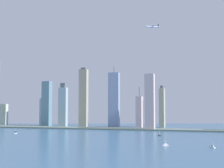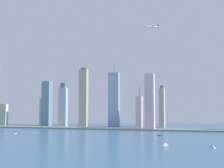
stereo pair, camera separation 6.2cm
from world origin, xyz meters
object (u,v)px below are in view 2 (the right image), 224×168
skyscraper_8 (114,99)px  skyscraper_11 (139,112)px  skyscraper_7 (44,111)px  boat_1 (160,135)px  boat_6 (16,133)px  skyscraper_6 (162,107)px  boat_2 (165,145)px  skyscraper_12 (47,104)px  boat_4 (212,147)px  skyscraper_1 (63,107)px  skyscraper_3 (4,115)px  skyscraper_10 (83,98)px  airplane (152,27)px  skyscraper_0 (150,102)px

skyscraper_8 → skyscraper_11: 77.20m
skyscraper_7 → boat_1: skyscraper_7 is taller
skyscraper_11 → boat_6: (-184.56, -248.33, -36.61)m
skyscraper_6 → boat_2: 392.51m
skyscraper_11 → skyscraper_12: size_ratio=0.84×
skyscraper_7 → boat_4: (439.56, -396.12, -36.46)m
boat_2 → boat_1: bearing=75.4°
skyscraper_1 → boat_1: size_ratio=10.81×
boat_1 → skyscraper_8: bearing=-169.4°
skyscraper_6 → boat_6: skyscraper_6 is taller
skyscraper_1 → boat_4: size_ratio=11.55×
skyscraper_3 → skyscraper_10: bearing=-6.4°
skyscraper_12 → skyscraper_3: bearing=179.7°
skyscraper_7 → airplane: size_ratio=2.91×
boat_4 → boat_6: 374.46m
skyscraper_6 → boat_4: size_ratio=10.88×
airplane → skyscraper_11: bearing=-96.1°
skyscraper_7 → airplane: 412.57m
boat_2 → boat_4: boat_4 is taller
skyscraper_10 → boat_1: (217.21, -191.61, -71.19)m
boat_1 → boat_6: bearing=-106.2°
skyscraper_1 → boat_6: (-6.92, -190.77, -49.29)m
skyscraper_7 → skyscraper_12: 38.58m
boat_1 → airplane: airplane is taller
boat_1 → skyscraper_6: bearing=164.8°
skyscraper_11 → airplane: (60.14, -154.83, 170.07)m
skyscraper_3 → skyscraper_6: skyscraper_6 is taller
boat_2 → boat_6: boat_6 is taller
boat_1 → boat_6: (-266.45, -27.27, 0.06)m
skyscraper_6 → boat_1: bearing=-83.1°
skyscraper_0 → skyscraper_1: bearing=170.8°
skyscraper_6 → skyscraper_3: bearing=-177.5°
skyscraper_3 → boat_6: size_ratio=3.49×
boat_4 → airplane: 320.26m
skyscraper_10 → boat_6: bearing=-102.7°
skyscraper_1 → airplane: bearing=-22.2°
boat_2 → airplane: airplane is taller
boat_4 → skyscraper_1: bearing=-8.4°
skyscraper_6 → skyscraper_8: 123.91m
skyscraper_11 → boat_1: (81.89, -221.06, -36.67)m
skyscraper_8 → boat_6: size_ratio=9.21×
skyscraper_8 → skyscraper_6: bearing=1.2°
boat_1 → skyscraper_10: bearing=-153.5°
skyscraper_8 → boat_6: (-115.36, -262.85, -67.61)m
skyscraper_1 → skyscraper_10: 55.29m
boat_4 → boat_6: (-352.67, 125.88, 0.15)m
skyscraper_1 → boat_2: size_ratio=14.52×
skyscraper_3 → skyscraper_7: bearing=12.1°
skyscraper_1 → boat_2: bearing=-47.1°
skyscraper_6 → skyscraper_12: skyscraper_12 is taller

